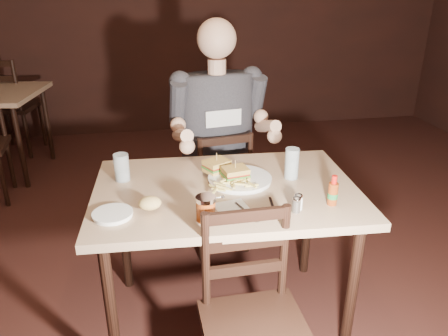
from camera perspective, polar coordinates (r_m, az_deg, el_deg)
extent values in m
plane|color=#331813|center=(5.09, -5.21, 20.34)|extent=(6.00, 0.00, 6.00)
cube|color=tan|center=(2.07, 0.25, -3.08)|extent=(1.28, 0.88, 0.04)
cylinder|color=black|center=(2.02, -14.48, -17.97)|extent=(0.05, 0.05, 0.73)
cylinder|color=black|center=(2.55, -12.95, -8.15)|extent=(0.05, 0.05, 0.73)
cylinder|color=black|center=(2.15, 16.37, -15.33)|extent=(0.05, 0.05, 0.73)
cylinder|color=black|center=(2.65, 10.90, -6.62)|extent=(0.05, 0.05, 0.73)
cylinder|color=black|center=(4.06, -25.04, 2.42)|extent=(0.04, 0.04, 0.73)
cylinder|color=black|center=(4.62, -22.04, 5.31)|extent=(0.04, 0.04, 0.73)
cylinder|color=white|center=(2.12, 2.07, -1.56)|extent=(0.31, 0.31, 0.02)
ellipsoid|color=maroon|center=(2.13, 1.46, -1.03)|extent=(0.04, 0.04, 0.01)
cylinder|color=silver|center=(2.17, -13.22, 0.09)|extent=(0.08, 0.08, 0.13)
cylinder|color=silver|center=(2.16, 8.84, 0.58)|extent=(0.07, 0.07, 0.15)
cube|color=white|center=(1.89, 1.04, -5.19)|extent=(0.16, 0.15, 0.00)
cube|color=silver|center=(1.85, 2.91, -5.77)|extent=(0.07, 0.18, 0.00)
cube|color=silver|center=(1.90, 6.36, -4.97)|extent=(0.03, 0.16, 0.01)
cylinder|color=white|center=(1.88, -14.34, -5.96)|extent=(0.17, 0.17, 0.01)
ellipsoid|color=tan|center=(1.86, -9.66, -4.54)|extent=(0.10, 0.08, 0.06)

